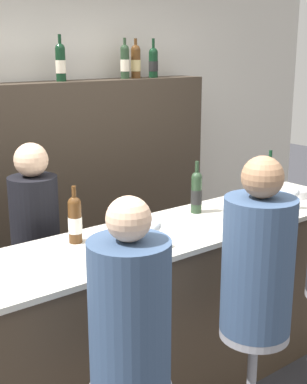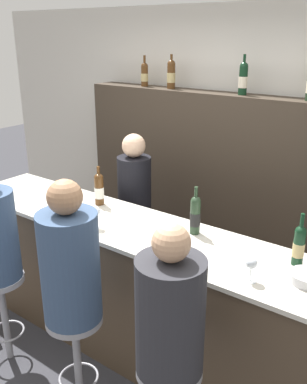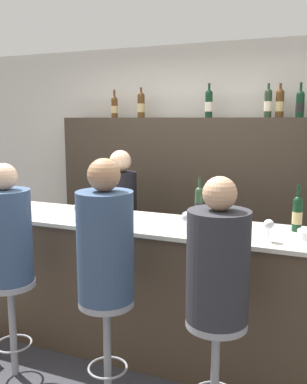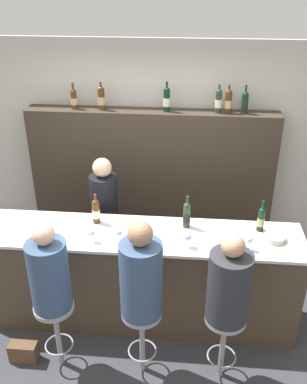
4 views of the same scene
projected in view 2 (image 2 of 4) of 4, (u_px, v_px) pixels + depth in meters
The scene contains 20 objects.
ground_plane at pixel (106, 366), 3.19m from camera, with size 16.00×16.00×0.00m, color #333338.
wall_back at pixel (232, 147), 4.16m from camera, with size 6.40×0.05×2.60m.
bar_counter at pixel (131, 287), 3.24m from camera, with size 3.13×0.65×1.05m.
back_bar_cabinet at pixel (219, 190), 4.13m from camera, with size 2.94×0.28×1.83m.
wine_bottle_counter_0 at pixel (99, 189), 3.37m from camera, with size 0.08×0.08×0.32m.
wine_bottle_counter_1 at pixel (195, 215), 2.88m from camera, with size 0.07×0.07×0.34m.
wine_bottle_counter_2 at pixel (299, 245), 2.49m from camera, with size 0.07×0.07×0.32m.
wine_bottle_backbar_0 at pixel (145, 74), 4.27m from camera, with size 0.07×0.07×0.30m.
wine_bottle_backbar_1 at pixel (171, 74), 4.08m from camera, with size 0.08×0.08×0.32m.
wine_bottle_backbar_2 at pixel (243, 78), 3.66m from camera, with size 0.08×0.08×0.34m.
wine_glass_0 at pixel (70, 207), 3.12m from camera, with size 0.07×0.07×0.14m.
wine_glass_1 at pixel (96, 212), 2.97m from camera, with size 0.07×0.07×0.16m.
wine_glass_2 at pixel (169, 237), 2.63m from camera, with size 0.08×0.08×0.15m.
wine_glass_3 at pixel (251, 264), 2.32m from camera, with size 0.07×0.07×0.14m.
metal_bowl at pixel (307, 278), 2.34m from camera, with size 0.19×0.19×0.05m.
bar_stool_left at pixel (2, 296), 3.10m from camera, with size 0.35×0.35×0.71m.
bar_stool_middle at pixel (76, 338), 2.68m from camera, with size 0.35×0.35×0.71m.
guest_seated_middle at pixel (70, 262), 2.49m from camera, with size 0.35×0.35×0.89m.
guest_seated_right at pixel (170, 311), 2.10m from camera, with size 0.35×0.35×0.81m.
bartender at pixel (135, 222), 3.89m from camera, with size 0.30×0.30×1.54m.
Camera 2 is at (1.80, -1.83, 2.34)m, focal length 40.00 mm.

